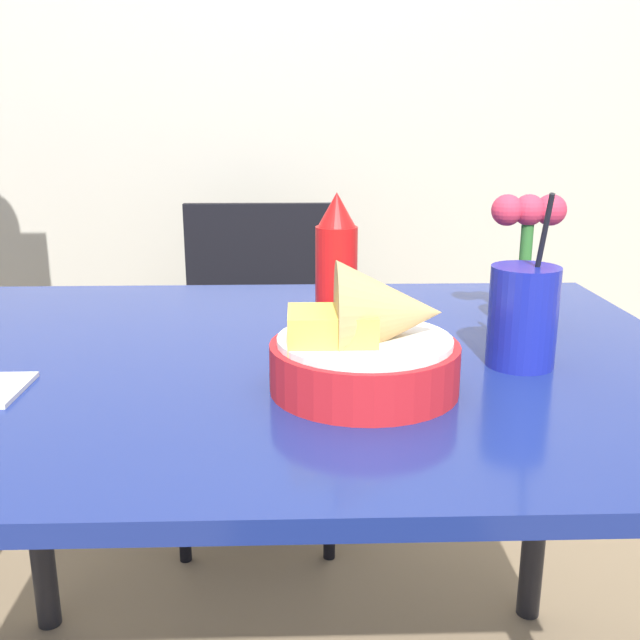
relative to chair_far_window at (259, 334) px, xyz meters
name	(u,v)px	position (x,y,z in m)	size (l,w,h in m)	color
wall_window	(289,37)	(0.09, 0.37, 0.79)	(7.00, 0.06, 2.60)	#B7B2A3
dining_table	(284,415)	(0.09, -0.88, 0.14)	(1.18, 0.88, 0.74)	navy
chair_far_window	(259,334)	(0.00, 0.00, 0.00)	(0.40, 0.40, 0.85)	black
food_basket	(371,344)	(0.19, -1.03, 0.29)	(0.23, 0.23, 0.16)	red
ketchup_bottle	(336,274)	(0.16, -0.85, 0.34)	(0.06, 0.06, 0.22)	red
drink_cup	(522,320)	(0.40, -0.94, 0.30)	(0.09, 0.09, 0.23)	#192399
flower_vase	(525,262)	(0.47, -0.74, 0.34)	(0.12, 0.08, 0.21)	black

